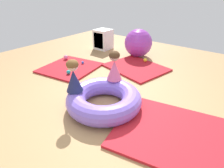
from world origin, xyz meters
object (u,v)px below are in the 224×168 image
play_ball_teal (68,72)px  inflatable_cushion (104,99)px  child_in_pink (114,66)px  play_ball_pink (66,57)px  exercise_ball_large (138,43)px  child_in_navy (74,76)px  storage_cube (103,39)px  play_ball_blue (83,62)px  play_ball_yellow (145,60)px

play_ball_teal → inflatable_cushion: bearing=-17.8°
child_in_pink → play_ball_teal: 1.29m
play_ball_teal → play_ball_pink: (-0.73, 0.54, 0.01)m
play_ball_pink → exercise_ball_large: size_ratio=0.15×
child_in_navy → exercise_ball_large: bearing=31.2°
inflatable_cushion → exercise_ball_large: bearing=109.3°
child_in_pink → inflatable_cushion: bearing=128.4°
child_in_navy → play_ball_pink: size_ratio=4.42×
child_in_pink → storage_cube: bearing=-22.9°
play_ball_blue → inflatable_cushion: bearing=-33.9°
play_ball_teal → play_ball_blue: 0.62m
inflatable_cushion → child_in_pink: (-0.12, 0.41, 0.38)m
storage_cube → play_ball_blue: bearing=-69.8°
inflatable_cushion → play_ball_blue: inflatable_cushion is taller
play_ball_teal → play_ball_yellow: (0.91, 1.61, 0.00)m
child_in_navy → play_ball_yellow: bearing=22.5°
play_ball_pink → exercise_ball_large: exercise_ball_large is taller
inflatable_cushion → child_in_pink: bearing=105.9°
child_in_pink → child_in_navy: bearing=93.4°
child_in_pink → play_ball_blue: size_ratio=7.94×
child_in_pink → play_ball_yellow: child_in_pink is taller
play_ball_teal → child_in_pink: bearing=-0.7°
inflatable_cushion → exercise_ball_large: size_ratio=1.61×
play_ball_teal → play_ball_pink: play_ball_pink is taller
play_ball_yellow → storage_cube: 1.61m
child_in_pink → play_ball_teal: (-1.21, 0.01, -0.45)m
child_in_pink → storage_cube: (-1.87, 1.89, -0.25)m
child_in_pink → storage_cube: size_ratio=0.87×
storage_cube → exercise_ball_large: bearing=3.3°
child_in_pink → play_ball_blue: bearing=-0.9°
child_in_pink → play_ball_yellow: (-0.30, 1.62, -0.45)m
child_in_navy → play_ball_blue: 1.79m
child_in_navy → play_ball_teal: bearing=76.0°
child_in_navy → storage_cube: size_ratio=0.87×
inflatable_cushion → play_ball_yellow: inflatable_cushion is taller
child_in_navy → exercise_ball_large: child_in_navy is taller
play_ball_teal → child_in_navy: bearing=-34.7°
play_ball_yellow → storage_cube: (-1.57, 0.27, 0.20)m
inflatable_cushion → exercise_ball_large: exercise_ball_large is taller
child_in_pink → exercise_ball_large: size_ratio=0.68×
play_ball_pink → play_ball_blue: (0.54, 0.05, -0.02)m
child_in_navy → storage_cube: bearing=53.4°
inflatable_cushion → exercise_ball_large: (-0.83, 2.37, 0.21)m
play_ball_teal → exercise_ball_large: size_ratio=0.12×
play_ball_teal → play_ball_pink: 0.91m
play_ball_yellow → exercise_ball_large: 0.60m
storage_cube → child_in_navy: bearing=-57.3°
play_ball_pink → storage_cube: 1.35m
child_in_pink → storage_cube: 2.67m
play_ball_blue → exercise_ball_large: bearing=63.2°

